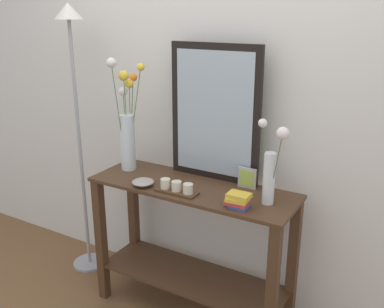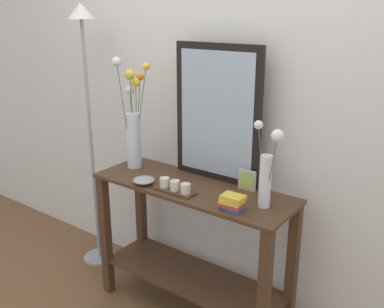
# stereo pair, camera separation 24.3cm
# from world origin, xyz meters

# --- Properties ---
(wall_back) EXTENTS (6.40, 0.08, 2.70)m
(wall_back) POSITION_xyz_m (0.00, 0.33, 1.35)
(wall_back) COLOR silver
(wall_back) RESTS_ON ground
(console_table) EXTENTS (1.22, 0.42, 0.86)m
(console_table) POSITION_xyz_m (0.00, 0.00, 0.52)
(console_table) COLOR #472D1C
(console_table) RESTS_ON ground
(mirror_leaning) EXTENTS (0.56, 0.03, 0.80)m
(mirror_leaning) POSITION_xyz_m (0.05, 0.18, 1.25)
(mirror_leaning) COLOR black
(mirror_leaning) RESTS_ON console_table
(tall_vase_left) EXTENTS (0.19, 0.24, 0.71)m
(tall_vase_left) POSITION_xyz_m (-0.49, 0.04, 1.13)
(tall_vase_left) COLOR silver
(tall_vase_left) RESTS_ON console_table
(vase_right) EXTENTS (0.17, 0.10, 0.46)m
(vase_right) POSITION_xyz_m (0.47, -0.01, 1.06)
(vase_right) COLOR silver
(vase_right) RESTS_ON console_table
(candle_tray) EXTENTS (0.24, 0.09, 0.07)m
(candle_tray) POSITION_xyz_m (-0.03, -0.12, 0.88)
(candle_tray) COLOR #472D1C
(candle_tray) RESTS_ON console_table
(picture_frame_small) EXTENTS (0.11, 0.01, 0.12)m
(picture_frame_small) POSITION_xyz_m (0.28, 0.13, 0.92)
(picture_frame_small) COLOR #B7B2AD
(picture_frame_small) RESTS_ON console_table
(decorative_bowl) EXTENTS (0.13, 0.13, 0.04)m
(decorative_bowl) POSITION_xyz_m (-0.25, -0.14, 0.88)
(decorative_bowl) COLOR #9E9389
(decorative_bowl) RESTS_ON console_table
(book_stack) EXTENTS (0.13, 0.10, 0.08)m
(book_stack) POSITION_xyz_m (0.35, -0.13, 0.90)
(book_stack) COLOR #2D519E
(book_stack) RESTS_ON console_table
(floor_lamp) EXTENTS (0.24, 0.24, 1.87)m
(floor_lamp) POSITION_xyz_m (-0.93, 0.07, 1.26)
(floor_lamp) COLOR #9E9EA3
(floor_lamp) RESTS_ON ground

